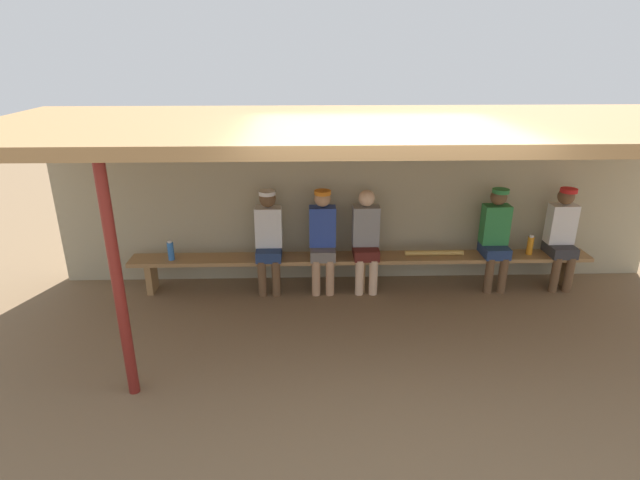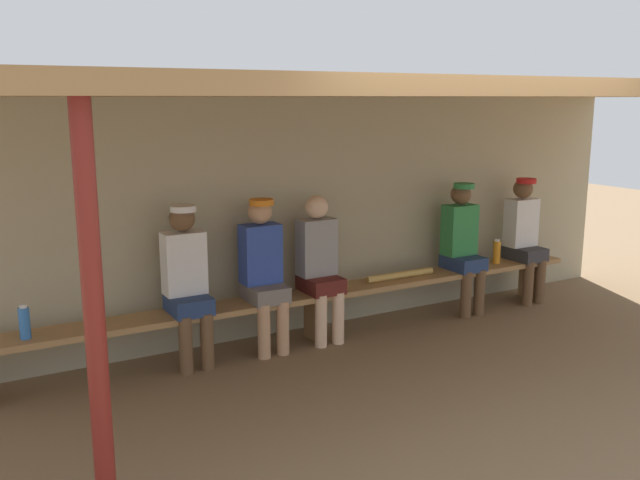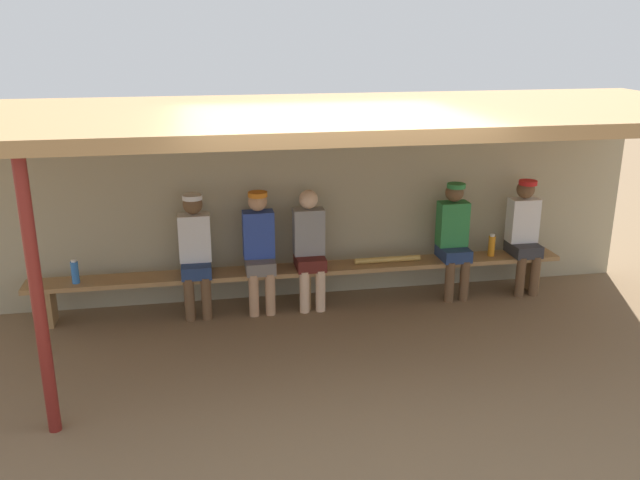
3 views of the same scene
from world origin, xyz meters
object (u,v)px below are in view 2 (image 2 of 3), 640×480
at_px(support_post, 96,336).
at_px(player_in_white, 187,278).
at_px(player_near_post, 463,242).
at_px(water_bottle_green, 24,322).
at_px(bench, 315,299).
at_px(player_leftmost, 320,262).
at_px(player_with_sunglasses, 524,233).
at_px(water_bottle_clear, 497,252).
at_px(player_middle, 263,268).
at_px(baseball_bat, 400,275).

height_order(support_post, player_in_white, support_post).
distance_m(player_near_post, water_bottle_green, 4.19).
relative_size(support_post, bench, 0.37).
xyz_separation_m(support_post, player_near_post, (4.08, 2.10, -0.35)).
bearing_deg(bench, player_leftmost, 3.47).
xyz_separation_m(bench, player_with_sunglasses, (2.61, 0.00, 0.36)).
distance_m(player_leftmost, player_in_white, 1.25).
relative_size(bench, water_bottle_clear, 22.71).
relative_size(player_middle, player_leftmost, 1.01).
height_order(player_with_sunglasses, player_near_post, same).
bearing_deg(bench, player_with_sunglasses, 0.08).
bearing_deg(water_bottle_clear, player_middle, 179.96).
bearing_deg(water_bottle_green, player_middle, 1.29).
xyz_separation_m(player_middle, baseball_bat, (1.46, -0.00, -0.25)).
xyz_separation_m(support_post, water_bottle_green, (-0.11, 2.06, -0.52)).
relative_size(player_leftmost, water_bottle_clear, 5.05).
xyz_separation_m(bench, water_bottle_clear, (2.22, 0.00, 0.20)).
bearing_deg(player_leftmost, baseball_bat, -0.19).
relative_size(bench, player_with_sunglasses, 4.46).
bearing_deg(support_post, player_in_white, 61.46).
bearing_deg(player_leftmost, player_middle, 179.95).
bearing_deg(baseball_bat, player_middle, 179.67).
distance_m(player_leftmost, player_near_post, 1.69).
height_order(bench, baseball_bat, baseball_bat).
bearing_deg(player_with_sunglasses, player_leftmost, -179.99).
relative_size(support_post, water_bottle_clear, 8.33).
bearing_deg(player_leftmost, water_bottle_green, -179.01).
bearing_deg(water_bottle_green, player_with_sunglasses, 0.50).
distance_m(player_with_sunglasses, water_bottle_clear, 0.43).
xyz_separation_m(bench, player_near_post, (1.74, 0.00, 0.36)).
height_order(support_post, baseball_bat, support_post).
bearing_deg(player_leftmost, player_with_sunglasses, 0.01).
distance_m(water_bottle_green, water_bottle_clear, 4.67).
height_order(player_near_post, water_bottle_green, player_near_post).
bearing_deg(support_post, water_bottle_clear, 24.75).
bearing_deg(water_bottle_green, support_post, -86.99).
distance_m(bench, player_near_post, 1.78).
xyz_separation_m(player_with_sunglasses, player_leftmost, (-2.56, -0.00, -0.02)).
bearing_deg(water_bottle_clear, player_near_post, 179.80).
relative_size(bench, player_near_post, 4.46).
bearing_deg(player_middle, player_leftmost, -0.05).
bearing_deg(bench, player_in_white, 179.83).
bearing_deg(bench, baseball_bat, -0.00).
distance_m(player_near_post, baseball_bat, 0.82).
distance_m(support_post, bench, 3.23).
bearing_deg(player_middle, player_with_sunglasses, 0.00).
relative_size(player_near_post, water_bottle_green, 5.17).
relative_size(player_leftmost, player_near_post, 0.99).
bearing_deg(baseball_bat, water_bottle_green, -179.51).
distance_m(player_middle, player_near_post, 2.25).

